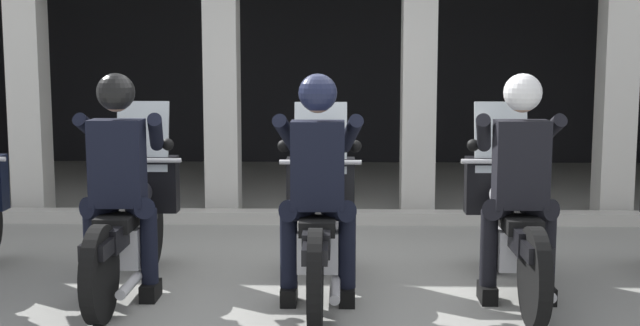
% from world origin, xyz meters
% --- Properties ---
extents(ground_plane, '(80.00, 80.00, 0.00)m').
position_xyz_m(ground_plane, '(0.00, 3.00, 0.00)').
color(ground_plane, gray).
extents(station_building, '(11.41, 4.84, 2.99)m').
position_xyz_m(station_building, '(-0.07, 5.12, 1.94)').
color(station_building, black).
rests_on(station_building, ground).
extents(kerb_strip, '(10.91, 0.24, 0.12)m').
position_xyz_m(kerb_strip, '(-0.07, 2.21, 0.06)').
color(kerb_strip, '#B7B5AD').
rests_on(kerb_strip, ground).
extents(motorcycle_left, '(0.62, 2.04, 1.35)m').
position_xyz_m(motorcycle_left, '(-1.38, -0.17, 0.50)').
color(motorcycle_left, black).
rests_on(motorcycle_left, ground).
extents(police_officer_left, '(0.63, 0.61, 1.58)m').
position_xyz_m(police_officer_left, '(-1.38, -0.46, 0.94)').
color(police_officer_left, black).
rests_on(police_officer_left, ground).
extents(motorcycle_center, '(0.62, 2.04, 1.35)m').
position_xyz_m(motorcycle_center, '(0.00, -0.24, 0.50)').
color(motorcycle_center, black).
rests_on(motorcycle_center, ground).
extents(police_officer_center, '(0.63, 0.61, 1.58)m').
position_xyz_m(police_officer_center, '(0.00, -0.53, 0.94)').
color(police_officer_center, black).
rests_on(police_officer_center, ground).
extents(motorcycle_right, '(0.62, 2.04, 1.35)m').
position_xyz_m(motorcycle_right, '(1.38, -0.16, 0.50)').
color(motorcycle_right, black).
rests_on(motorcycle_right, ground).
extents(police_officer_right, '(0.63, 0.61, 1.58)m').
position_xyz_m(police_officer_right, '(1.38, -0.45, 0.94)').
color(police_officer_right, black).
rests_on(police_officer_right, ground).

